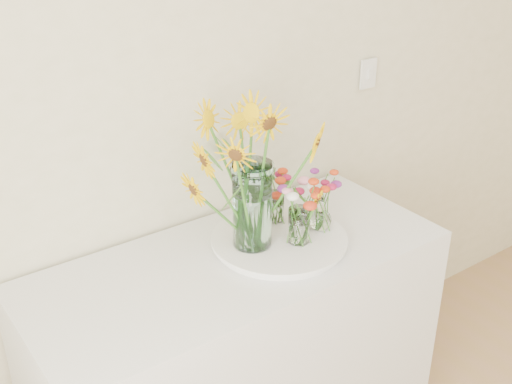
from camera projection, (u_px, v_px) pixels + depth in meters
counter at (239, 365)px, 2.29m from camera, size 1.40×0.60×0.90m
tray at (279, 241)px, 2.15m from camera, size 0.43×0.43×0.02m
mason_jar at (252, 205)px, 2.04m from camera, size 0.14×0.14×0.30m
sunflower_bouquet at (252, 174)px, 1.99m from camera, size 0.82×0.82×0.51m
small_vase_a at (299, 226)px, 2.10m from camera, size 0.10×0.10×0.12m
wildflower_posy_a at (299, 214)px, 2.08m from camera, size 0.18×0.18×0.21m
small_vase_b at (320, 214)px, 2.18m from camera, size 0.09×0.09×0.12m
wildflower_posy_b at (321, 202)px, 2.16m from camera, size 0.20×0.20×0.21m
small_vase_c at (275, 207)px, 2.23m from camera, size 0.07×0.07×0.11m
wildflower_posy_c at (275, 196)px, 2.21m from camera, size 0.19×0.19×0.20m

